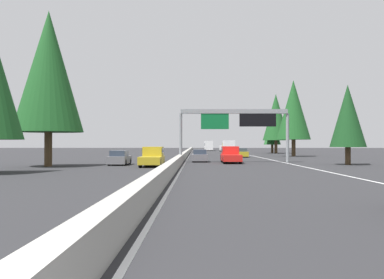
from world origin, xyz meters
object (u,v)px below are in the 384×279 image
Objects in this scene: sign_gantry_overhead at (236,120)px; box_truck_mid_right at (228,146)px; conifer_right_distant at (272,130)px; pickup_far_left at (230,155)px; conifer_left_near at (49,71)px; minivan_near_right at (223,148)px; conifer_right_far at (276,117)px; sedan_far_center at (242,153)px; conifer_right_mid at (293,110)px; conifer_right_near at (348,116)px; oncoming_far at (120,158)px; sedan_mid_left at (200,156)px; bus_far_right at (208,145)px; oncoming_near at (152,157)px.

box_truck_mid_right is (49.32, -3.03, -3.27)m from sign_gantry_overhead.
conifer_right_distant reaches higher than box_truck_mid_right.
pickup_far_left is 0.38× the size of conifer_left_near.
conifer_right_far is at bearing -157.56° from minivan_near_right.
sedan_far_center is 0.33× the size of conifer_right_mid.
conifer_left_near is at bearing 114.56° from sign_gantry_overhead.
sedan_far_center is 12.94m from conifer_right_mid.
conifer_right_near is at bearing -108.35° from pickup_far_left.
oncoming_far is 10.83m from conifer_left_near.
minivan_near_right reaches higher than oncoming_far.
conifer_right_near reaches higher than pickup_far_left.
conifer_right_far is at bearing -21.83° from sedan_mid_left.
box_truck_mid_right is (-35.99, -3.61, -0.11)m from bus_far_right.
pickup_far_left is at bearing 130.59° from oncoming_near.
conifer_right_distant is (3.66, 0.16, -2.71)m from conifer_right_far.
conifer_right_near is (3.01, -19.78, 4.09)m from oncoming_near.
sedan_mid_left is 0.30× the size of conifer_left_near.
conifer_right_mid is (21.75, -16.34, 7.31)m from sedan_mid_left.
conifer_right_far is (-24.93, -10.30, 7.24)m from minivan_near_right.
minivan_near_right is 52.05m from sedan_far_center.
sign_gantry_overhead reaches higher than minivan_near_right.
conifer_right_near reaches higher than sign_gantry_overhead.
sedan_mid_left is at bearing 171.46° from box_truck_mid_right.
sedan_mid_left is 0.53× the size of conifer_right_near.
conifer_right_distant reaches higher than minivan_near_right.
oncoming_far is at bearing 148.09° from sedan_far_center.
oncoming_near is 0.62× the size of conifer_right_distant.
minivan_near_right is 82.50m from conifer_left_near.
conifer_right_mid is at bearing -27.49° from sign_gantry_overhead.
conifer_right_far is at bearing 153.27° from oncoming_far.
conifer_right_far is at bearing -2.77° from conifer_right_near.
conifer_left_near is (-27.10, 21.33, 8.36)m from sedan_far_center.
conifer_right_mid is (-47.17, -9.01, 7.04)m from minivan_near_right.
oncoming_near reaches higher than sedan_far_center.
bus_far_right is 1.27× the size of conifer_right_distant.
bus_far_right is at bearing 7.33° from conifer_right_near.
conifer_left_near is at bearing 159.49° from box_truck_mid_right.
conifer_right_far is at bearing -177.52° from conifer_right_distant.
box_truck_mid_right is 0.94× the size of conifer_right_distant.
minivan_near_right is at bearing -165.53° from bus_far_right.
conifer_right_mid reaches higher than oncoming_far.
conifer_right_near is at bearing 98.65° from oncoming_near.
conifer_right_distant is at bearing -15.52° from pickup_far_left.
oncoming_far is (-4.49, 11.67, -0.23)m from pickup_far_left.
oncoming_near is 0.43× the size of conifer_right_mid.
sedan_far_center is 28.99m from oncoming_near.
sign_gantry_overhead is 1.49× the size of box_truck_mid_right.
sign_gantry_overhead is at bearing -65.44° from conifer_left_near.
conifer_right_distant is (47.65, -17.46, 4.79)m from sedan_mid_left.
sedan_mid_left is 17.15m from conifer_right_near.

